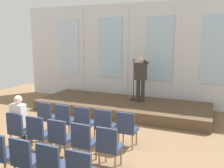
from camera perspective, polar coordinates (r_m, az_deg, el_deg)
The scene contains 19 objects.
ground_plane at distance 5.93m, azimuth -12.72°, elevation -17.02°, with size 14.54×14.54×0.00m, color #846647.
rear_partition at distance 10.31m, azimuth 5.36°, elevation 6.98°, with size 10.48×0.14×4.10m.
stage_platform at distance 9.30m, azimuth 2.26°, elevation -5.20°, with size 6.34×2.28×0.37m, color brown.
speaker at distance 9.11m, azimuth 6.66°, elevation 1.92°, with size 0.51×0.69×1.69m.
mic_stand at distance 9.48m, azimuth 4.97°, elevation -1.67°, with size 0.28×0.28×1.55m.
chair_r0_c0 at distance 7.35m, azimuth -14.77°, elevation -7.04°, with size 0.46×0.44×0.94m.
chair_r0_c1 at distance 7.01m, azimuth -10.81°, elevation -7.74°, with size 0.46×0.44×0.94m.
chair_r0_c2 at distance 6.71m, azimuth -6.45°, elevation -8.47°, with size 0.46×0.44×0.94m.
chair_r0_c3 at distance 6.45m, azimuth -1.70°, elevation -9.20°, with size 0.46×0.44×0.94m.
chair_r0_c4 at distance 6.24m, azimuth 3.43°, elevation -9.93°, with size 0.46×0.44×0.94m.
chair_r1_c0 at distance 6.56m, azimuth -20.76°, elevation -9.58°, with size 0.46×0.44×0.94m.
audience_r1_c0 at distance 6.55m, azimuth -20.41°, elevation -7.60°, with size 0.36×0.39×1.36m.
chair_r1_c1 at distance 6.18m, azimuth -16.62°, elevation -10.59°, with size 0.46×0.44×0.94m.
chair_r1_c2 at distance 5.83m, azimuth -11.92°, elevation -11.66°, with size 0.46×0.44×0.94m.
chair_r1_c3 at distance 5.53m, azimuth -6.63°, elevation -12.77°, with size 0.46×0.44×0.94m.
chair_r1_c4 at distance 5.28m, azimuth -0.73°, elevation -13.87°, with size 0.46×0.44×0.94m.
chair_r2_c1 at distance 5.44m, azimuth -24.28°, elevation -14.10°, with size 0.46×0.44×0.94m.
chair_r2_c2 at distance 5.04m, azimuth -19.40°, elevation -15.75°, with size 0.46×0.44×0.94m.
chair_r2_c3 at distance 4.69m, azimuth -13.64°, elevation -17.52°, with size 0.46×0.44×0.94m.
Camera 1 is at (3.14, -4.22, 2.73)m, focal length 39.62 mm.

